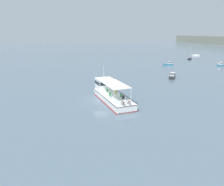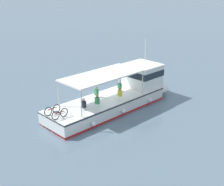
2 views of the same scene
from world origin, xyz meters
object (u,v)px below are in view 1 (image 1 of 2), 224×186
object	(u,v)px
sailboat_far_left	(190,58)
motorboat_off_stern	(169,64)
ferry_main	(110,94)
motorboat_horizon_east	(172,76)
motorboat_far_right	(222,64)
motorboat_off_bow	(196,55)

from	to	relation	value
sailboat_far_left	motorboat_off_stern	world-z (taller)	sailboat_far_left
ferry_main	sailboat_far_left	xyz separation A→B (m)	(-43.08, 48.83, -0.48)
ferry_main	motorboat_horizon_east	size ratio (longest dim) A/B	3.58
sailboat_far_left	motorboat_off_stern	size ratio (longest dim) A/B	1.48
motorboat_horizon_east	motorboat_far_right	size ratio (longest dim) A/B	0.98
sailboat_far_left	motorboat_off_bow	xyz separation A→B (m)	(-11.34, 12.32, 0.00)
sailboat_far_left	motorboat_far_right	distance (m)	18.89
motorboat_off_bow	motorboat_off_stern	distance (m)	37.67
motorboat_off_stern	motorboat_far_right	bearing A→B (deg)	65.96
motorboat_horizon_east	sailboat_far_left	xyz separation A→B (m)	(-30.96, 28.67, -0.00)
ferry_main	sailboat_far_left	distance (m)	65.12
motorboat_off_bow	motorboat_off_stern	bearing A→B (deg)	-52.44
sailboat_far_left	motorboat_off_stern	xyz separation A→B (m)	(11.62, -17.54, 0.00)
motorboat_horizon_east	sailboat_far_left	world-z (taller)	sailboat_far_left
motorboat_far_right	motorboat_off_stern	xyz separation A→B (m)	(-7.22, -16.19, 0.00)
motorboat_far_right	motorboat_horizon_east	bearing A→B (deg)	-66.06
ferry_main	motorboat_off_stern	xyz separation A→B (m)	(-31.46, 31.29, -0.47)
motorboat_horizon_east	sailboat_far_left	distance (m)	42.19
motorboat_horizon_east	ferry_main	bearing A→B (deg)	-59.00
ferry_main	motorboat_far_right	bearing A→B (deg)	117.05
motorboat_horizon_east	motorboat_off_stern	world-z (taller)	same
motorboat_horizon_east	motorboat_off_bow	xyz separation A→B (m)	(-42.31, 40.98, 0.00)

